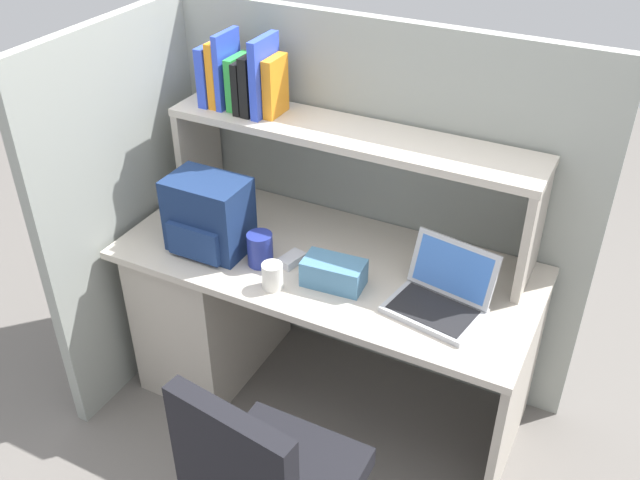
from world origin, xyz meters
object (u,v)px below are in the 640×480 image
snack_canister (260,249)px  laptop (441,295)px  paper_cup (272,276)px  computer_mouse (292,259)px  tissue_box (334,273)px  backpack (208,216)px

snack_canister → laptop: bearing=5.0°
paper_cup → snack_canister: bearing=137.1°
computer_mouse → snack_canister: 0.13m
laptop → tissue_box: size_ratio=1.59×
tissue_box → snack_canister: bearing=176.9°
laptop → paper_cup: laptop is taller
backpack → snack_canister: size_ratio=2.33×
snack_canister → backpack: bearing=178.8°
backpack → computer_mouse: bearing=8.7°
paper_cup → backpack: bearing=162.1°
laptop → computer_mouse: 0.58m
backpack → paper_cup: 0.37m
backpack → snack_canister: (0.23, -0.00, -0.08)m
backpack → computer_mouse: backpack is taller
laptop → computer_mouse: (-0.58, -0.00, -0.03)m
backpack → tissue_box: bearing=0.4°
laptop → backpack: 0.92m
laptop → computer_mouse: laptop is taller
computer_mouse → tissue_box: 0.21m
laptop → snack_canister: size_ratio=2.72×
paper_cup → tissue_box: bearing=31.4°
tissue_box → laptop: bearing=2.9°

